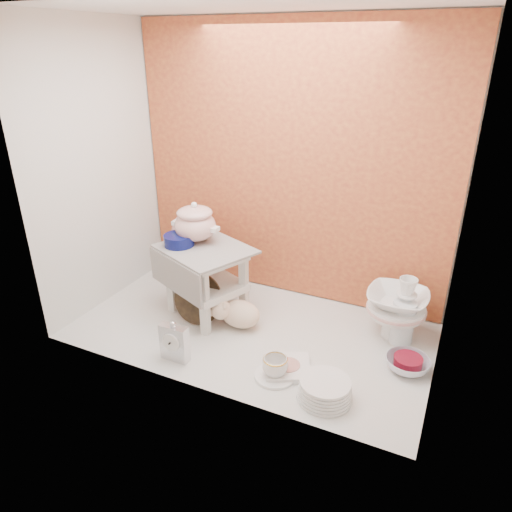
{
  "coord_description": "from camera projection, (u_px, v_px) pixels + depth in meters",
  "views": [
    {
      "loc": [
        0.9,
        -1.85,
        1.36
      ],
      "look_at": [
        0.02,
        0.02,
        0.42
      ],
      "focal_mm": 32.82,
      "sensor_mm": 36.0,
      "label": 1
    }
  ],
  "objects": [
    {
      "name": "clear_glass_vase",
      "position": [
        403.0,
        322.0,
        2.3
      ],
      "size": [
        0.14,
        0.14,
        0.22
      ],
      "primitive_type": "cylinder",
      "rotation": [
        0.0,
        0.0,
        -0.31
      ],
      "color": "silver",
      "rests_on": "ground"
    },
    {
      "name": "porcelain_tower",
      "position": [
        396.0,
        307.0,
        2.32
      ],
      "size": [
        0.36,
        0.36,
        0.34
      ],
      "primitive_type": null,
      "rotation": [
        0.0,
        0.0,
        0.23
      ],
      "color": "white",
      "rests_on": "ground"
    },
    {
      "name": "lacquer_tray",
      "position": [
        198.0,
        299.0,
        2.47
      ],
      "size": [
        0.29,
        0.13,
        0.27
      ],
      "primitive_type": null,
      "rotation": [
        0.0,
        0.0,
        0.06
      ],
      "color": "black",
      "rests_on": "ground"
    },
    {
      "name": "floral_platter",
      "position": [
        191.0,
        248.0,
        2.86
      ],
      "size": [
        0.42,
        0.22,
        0.44
      ],
      "primitive_type": null,
      "rotation": [
        0.0,
        0.0,
        -0.41
      ],
      "color": "silver",
      "rests_on": "ground"
    },
    {
      "name": "teacup_saucer",
      "position": [
        275.0,
        375.0,
        2.09
      ],
      "size": [
        0.25,
        0.25,
        0.01
      ],
      "primitive_type": "cylinder",
      "rotation": [
        0.0,
        0.0,
        0.44
      ],
      "color": "white",
      "rests_on": "ground"
    },
    {
      "name": "ground",
      "position": [
        251.0,
        330.0,
        2.44
      ],
      "size": [
        1.8,
        1.8,
        0.0
      ],
      "primitive_type": "plane",
      "color": "silver",
      "rests_on": "ground"
    },
    {
      "name": "mantel_clock",
      "position": [
        174.0,
        341.0,
        2.17
      ],
      "size": [
        0.14,
        0.05,
        0.2
      ],
      "primitive_type": "cube",
      "rotation": [
        0.0,
        0.0,
        -0.01
      ],
      "color": "silver",
      "rests_on": "ground"
    },
    {
      "name": "step_stool",
      "position": [
        207.0,
        281.0,
        2.51
      ],
      "size": [
        0.57,
        0.53,
        0.39
      ],
      "primitive_type": null,
      "rotation": [
        0.0,
        0.0,
        -0.4
      ],
      "color": "silver",
      "rests_on": "ground"
    },
    {
      "name": "plush_pig",
      "position": [
        240.0,
        313.0,
        2.43
      ],
      "size": [
        0.31,
        0.24,
        0.16
      ],
      "primitive_type": "ellipsoid",
      "rotation": [
        0.0,
        0.0,
        0.21
      ],
      "color": "beige",
      "rests_on": "ground"
    },
    {
      "name": "gold_rim_teacup",
      "position": [
        275.0,
        366.0,
        2.07
      ],
      "size": [
        0.14,
        0.14,
        0.09
      ],
      "primitive_type": "imported",
      "rotation": [
        0.0,
        0.0,
        0.24
      ],
      "color": "white",
      "rests_on": "teacup_saucer"
    },
    {
      "name": "blue_white_vase",
      "position": [
        193.0,
        264.0,
        2.87
      ],
      "size": [
        0.29,
        0.29,
        0.26
      ],
      "primitive_type": "imported",
      "rotation": [
        0.0,
        0.0,
        0.18
      ],
      "color": "white",
      "rests_on": "ground"
    },
    {
      "name": "crystal_bowl",
      "position": [
        407.0,
        364.0,
        2.13
      ],
      "size": [
        0.26,
        0.26,
        0.06
      ],
      "primitive_type": "imported",
      "rotation": [
        0.0,
        0.0,
        0.43
      ],
      "color": "silver",
      "rests_on": "ground"
    },
    {
      "name": "soup_tureen",
      "position": [
        195.0,
        222.0,
        2.46
      ],
      "size": [
        0.28,
        0.28,
        0.22
      ],
      "primitive_type": null,
      "rotation": [
        0.0,
        0.0,
        -0.06
      ],
      "color": "white",
      "rests_on": "step_stool"
    },
    {
      "name": "dinner_plate_stack",
      "position": [
        325.0,
        390.0,
        1.95
      ],
      "size": [
        0.3,
        0.3,
        0.09
      ],
      "primitive_type": "cylinder",
      "rotation": [
        0.0,
        0.0,
        0.35
      ],
      "color": "white",
      "rests_on": "ground"
    },
    {
      "name": "cobalt_bowl",
      "position": [
        179.0,
        240.0,
        2.45
      ],
      "size": [
        0.19,
        0.19,
        0.06
      ],
      "primitive_type": "cylinder",
      "rotation": [
        0.0,
        0.0,
        0.18
      ],
      "color": "#0A104D",
      "rests_on": "step_stool"
    },
    {
      "name": "niche_shell",
      "position": [
        267.0,
        144.0,
        2.2
      ],
      "size": [
        1.86,
        1.03,
        1.53
      ],
      "color": "#C96C32",
      "rests_on": "ground"
    },
    {
      "name": "lattice_dish",
      "position": [
        288.0,
        367.0,
        2.13
      ],
      "size": [
        0.27,
        0.27,
        0.03
      ],
      "primitive_type": "cube",
      "rotation": [
        0.0,
        0.0,
        0.42
      ],
      "color": "white",
      "rests_on": "ground"
    }
  ]
}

